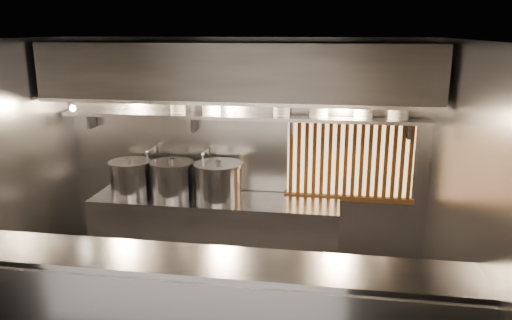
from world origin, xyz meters
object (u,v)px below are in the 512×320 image
(stock_pot_right, at_px, (218,181))
(stock_pot_left, at_px, (172,179))
(pendant_bulb, at_px, (231,111))
(stock_pot_mid, at_px, (131,177))
(heat_lamp, at_px, (71,103))

(stock_pot_right, bearing_deg, stock_pot_left, 177.00)
(pendant_bulb, relative_size, stock_pot_mid, 0.30)
(heat_lamp, relative_size, stock_pot_left, 0.50)
(heat_lamp, height_order, stock_pot_left, heat_lamp)
(heat_lamp, relative_size, stock_pot_right, 0.51)
(heat_lamp, height_order, stock_pot_mid, heat_lamp)
(pendant_bulb, height_order, stock_pot_left, pendant_bulb)
(stock_pot_mid, bearing_deg, stock_pot_right, -1.66)
(stock_pot_mid, height_order, stock_pot_right, stock_pot_right)
(stock_pot_mid, bearing_deg, stock_pot_left, -0.20)
(stock_pot_mid, bearing_deg, pendant_bulb, 1.39)
(pendant_bulb, bearing_deg, stock_pot_right, -156.55)
(heat_lamp, relative_size, pendant_bulb, 1.87)
(heat_lamp, distance_m, stock_pot_mid, 1.14)
(stock_pot_left, relative_size, stock_pot_mid, 1.12)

